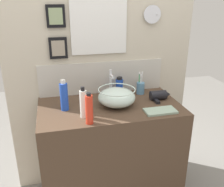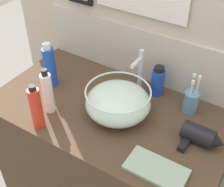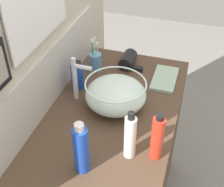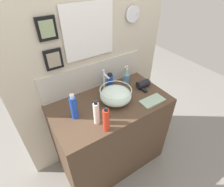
{
  "view_description": "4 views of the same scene",
  "coord_description": "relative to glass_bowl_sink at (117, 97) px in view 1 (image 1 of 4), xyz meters",
  "views": [
    {
      "loc": [
        -0.4,
        -1.72,
        1.68
      ],
      "look_at": [
        0.02,
        0.0,
        0.99
      ],
      "focal_mm": 40.0,
      "sensor_mm": 36.0,
      "label": 1
    },
    {
      "loc": [
        0.57,
        -0.89,
        1.85
      ],
      "look_at": [
        0.02,
        0.0,
        0.99
      ],
      "focal_mm": 50.0,
      "sensor_mm": 36.0,
      "label": 2
    },
    {
      "loc": [
        -1.05,
        -0.33,
        1.86
      ],
      "look_at": [
        0.02,
        0.0,
        0.99
      ],
      "focal_mm": 50.0,
      "sensor_mm": 36.0,
      "label": 3
    },
    {
      "loc": [
        -0.65,
        -1.03,
        1.93
      ],
      "look_at": [
        0.02,
        0.0,
        0.99
      ],
      "focal_mm": 28.0,
      "sensor_mm": 36.0,
      "label": 4
    }
  ],
  "objects": [
    {
      "name": "back_panel",
      "position": [
        -0.05,
        0.34,
        0.24
      ],
      "size": [
        1.6,
        0.1,
        2.4
      ],
      "color": "beige",
      "rests_on": "ground"
    },
    {
      "name": "vanity_counter",
      "position": [
        -0.05,
        0.01,
        -0.51
      ],
      "size": [
        1.1,
        0.61,
        0.89
      ],
      "primitive_type": "cube",
      "color": "#4C3828",
      "rests_on": "ground"
    },
    {
      "name": "spray_bottle",
      "position": [
        -0.27,
        -0.14,
        0.03
      ],
      "size": [
        0.05,
        0.05,
        0.23
      ],
      "color": "white",
      "rests_on": "vanity_counter"
    },
    {
      "name": "toothbrush_cup",
      "position": [
        0.26,
        0.2,
        -0.02
      ],
      "size": [
        0.07,
        0.07,
        0.2
      ],
      "color": "#598CB2",
      "rests_on": "vanity_counter"
    },
    {
      "name": "faucet",
      "position": [
        0.0,
        0.19,
        0.06
      ],
      "size": [
        0.02,
        0.1,
        0.23
      ],
      "color": "silver",
      "rests_on": "vanity_counter"
    },
    {
      "name": "lotion_bottle",
      "position": [
        -0.4,
        0.01,
        0.04
      ],
      "size": [
        0.06,
        0.06,
        0.24
      ],
      "color": "blue",
      "rests_on": "vanity_counter"
    },
    {
      "name": "shampoo_bottle",
      "position": [
        -0.25,
        -0.24,
        0.03
      ],
      "size": [
        0.05,
        0.05,
        0.22
      ],
      "color": "red",
      "rests_on": "vanity_counter"
    },
    {
      "name": "soap_dispenser",
      "position": [
        0.08,
        0.23,
        0.0
      ],
      "size": [
        0.06,
        0.06,
        0.15
      ],
      "color": "blue",
      "rests_on": "vanity_counter"
    },
    {
      "name": "glass_bowl_sink",
      "position": [
        0.0,
        0.0,
        0.0
      ],
      "size": [
        0.29,
        0.29,
        0.14
      ],
      "color": "silver",
      "rests_on": "vanity_counter"
    },
    {
      "name": "hair_drier",
      "position": [
        0.37,
        0.03,
        -0.03
      ],
      "size": [
        0.17,
        0.13,
        0.08
      ],
      "color": "black",
      "rests_on": "vanity_counter"
    },
    {
      "name": "hand_towel",
      "position": [
        0.28,
        -0.19,
        -0.06
      ],
      "size": [
        0.23,
        0.12,
        0.02
      ],
      "primitive_type": "cube",
      "color": "#99B29E",
      "rests_on": "vanity_counter"
    }
  ]
}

